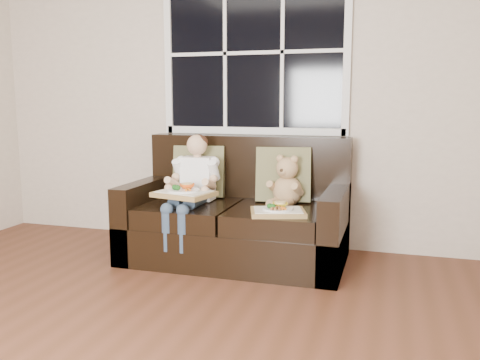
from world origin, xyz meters
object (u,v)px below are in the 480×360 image
(child, at_px, (193,180))
(tray_right, at_px, (278,211))
(teddy_bear, at_px, (287,184))
(tray_left, at_px, (184,192))
(loveseat, at_px, (238,220))

(child, relative_size, tray_right, 1.84)
(teddy_bear, relative_size, tray_right, 0.90)
(child, height_order, teddy_bear, child)
(teddy_bear, height_order, tray_left, teddy_bear)
(loveseat, distance_m, child, 0.48)
(child, relative_size, teddy_bear, 2.05)
(teddy_bear, distance_m, tray_left, 0.80)
(loveseat, xyz_separation_m, tray_left, (-0.31, -0.34, 0.27))
(teddy_bear, bearing_deg, tray_right, -74.81)
(tray_left, height_order, tray_right, tray_left)
(loveseat, distance_m, tray_right, 0.54)
(teddy_bear, bearing_deg, loveseat, -160.29)
(teddy_bear, xyz_separation_m, tray_right, (0.01, -0.37, -0.13))
(loveseat, height_order, tray_left, loveseat)
(child, bearing_deg, tray_left, -85.91)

